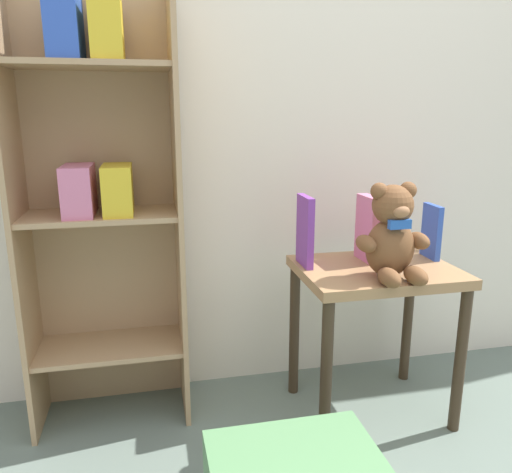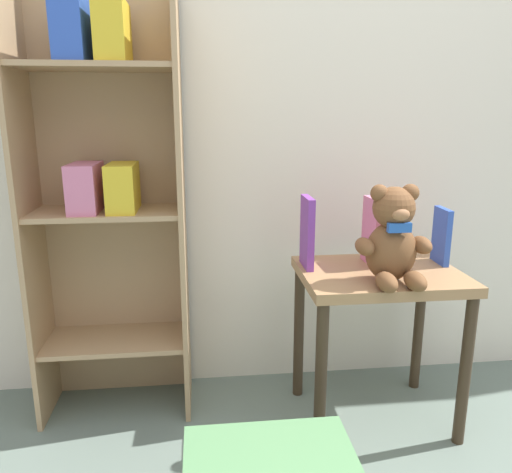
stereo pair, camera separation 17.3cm
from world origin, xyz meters
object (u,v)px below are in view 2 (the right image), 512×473
at_px(bookshelf_side, 106,182).
at_px(book_standing_pink, 374,231).
at_px(display_table, 379,298).
at_px(teddy_bear, 393,239).
at_px(book_standing_purple, 307,232).
at_px(book_standing_blue, 441,236).

bearing_deg(bookshelf_side, book_standing_pink, -7.82).
bearing_deg(display_table, teddy_bear, -94.40).
bearing_deg(bookshelf_side, book_standing_purple, -11.20).
height_order(display_table, teddy_bear, teddy_bear).
distance_m(bookshelf_side, book_standing_purple, 0.74).
relative_size(bookshelf_side, display_table, 2.67).
height_order(book_standing_pink, book_standing_blue, book_standing_pink).
bearing_deg(bookshelf_side, display_table, -12.78).
bearing_deg(book_standing_purple, book_standing_blue, -1.56).
height_order(teddy_bear, book_standing_purple, teddy_bear).
bearing_deg(bookshelf_side, book_standing_blue, -7.18).
distance_m(book_standing_pink, book_standing_blue, 0.25).
relative_size(teddy_bear, book_standing_blue, 1.57).
bearing_deg(teddy_bear, display_table, 85.60).
height_order(book_standing_purple, book_standing_pink, book_standing_purple).
height_order(teddy_bear, book_standing_pink, teddy_bear).
xyz_separation_m(display_table, book_standing_pink, (0.00, 0.09, 0.22)).
height_order(bookshelf_side, book_standing_purple, bookshelf_side).
relative_size(book_standing_pink, book_standing_blue, 1.19).
bearing_deg(display_table, book_standing_blue, 14.66).
distance_m(teddy_bear, book_standing_purple, 0.31).
height_order(display_table, book_standing_purple, book_standing_purple).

